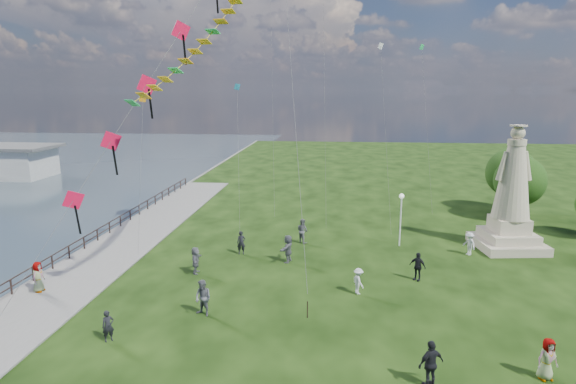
# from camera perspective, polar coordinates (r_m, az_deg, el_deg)

# --- Properties ---
(waterfront) EXTENTS (200.00, 200.00, 1.51)m
(waterfront) POSITION_cam_1_polar(r_m,az_deg,el_deg) (35.28, -23.74, -8.06)
(waterfront) COLOR #303D48
(waterfront) RESTS_ON ground
(statue) EXTENTS (4.98, 4.98, 9.03)m
(statue) POSITION_cam_1_polar(r_m,az_deg,el_deg) (38.40, 24.93, -1.18)
(statue) COLOR tan
(statue) RESTS_ON ground
(lamppost) EXTENTS (0.37, 0.37, 4.00)m
(lamppost) POSITION_cam_1_polar(r_m,az_deg,el_deg) (36.39, 13.26, -1.90)
(lamppost) COLOR silver
(lamppost) RESTS_ON ground
(tree_row) EXTENTS (8.08, 12.32, 6.07)m
(tree_row) POSITION_cam_1_polar(r_m,az_deg,el_deg) (48.04, 26.50, 1.23)
(tree_row) COLOR #382314
(tree_row) RESTS_ON ground
(person_0) EXTENTS (0.64, 0.62, 1.49)m
(person_0) POSITION_cam_1_polar(r_m,az_deg,el_deg) (24.48, -20.55, -14.65)
(person_0) COLOR black
(person_0) RESTS_ON ground
(person_1) EXTENTS (1.08, 0.92, 1.91)m
(person_1) POSITION_cam_1_polar(r_m,az_deg,el_deg) (25.64, -10.04, -12.27)
(person_1) COLOR #595960
(person_1) RESTS_ON ground
(person_2) EXTENTS (0.89, 1.10, 1.52)m
(person_2) POSITION_cam_1_polar(r_m,az_deg,el_deg) (28.13, 8.34, -10.40)
(person_2) COLOR silver
(person_2) RESTS_ON ground
(person_3) EXTENTS (1.28, 1.05, 1.94)m
(person_3) POSITION_cam_1_polar(r_m,az_deg,el_deg) (20.63, 16.58, -18.93)
(person_3) COLOR black
(person_3) RESTS_ON ground
(person_4) EXTENTS (0.96, 0.72, 1.76)m
(person_4) POSITION_cam_1_polar(r_m,az_deg,el_deg) (22.82, 28.37, -17.03)
(person_4) COLOR #595960
(person_4) RESTS_ON ground
(person_5) EXTENTS (0.86, 1.67, 1.73)m
(person_5) POSITION_cam_1_polar(r_m,az_deg,el_deg) (31.29, -10.89, -7.94)
(person_5) COLOR #595960
(person_5) RESTS_ON ground
(person_6) EXTENTS (0.68, 0.51, 1.67)m
(person_6) POSITION_cam_1_polar(r_m,az_deg,el_deg) (34.37, -5.56, -6.00)
(person_6) COLOR black
(person_6) RESTS_ON ground
(person_7) EXTENTS (1.05, 1.03, 1.88)m
(person_7) POSITION_cam_1_polar(r_m,az_deg,el_deg) (36.71, 1.72, -4.61)
(person_7) COLOR #595960
(person_7) RESTS_ON ground
(person_8) EXTENTS (1.00, 1.20, 1.65)m
(person_8) POSITION_cam_1_polar(r_m,az_deg,el_deg) (36.35, 20.68, -5.75)
(person_8) COLOR silver
(person_8) RESTS_ON ground
(person_9) EXTENTS (1.16, 1.03, 1.77)m
(person_9) POSITION_cam_1_polar(r_m,az_deg,el_deg) (30.69, 15.10, -8.50)
(person_9) COLOR black
(person_9) RESTS_ON ground
(person_10) EXTENTS (0.55, 0.88, 1.78)m
(person_10) POSITION_cam_1_polar(r_m,az_deg,el_deg) (31.32, -27.49, -9.06)
(person_10) COLOR #595960
(person_10) RESTS_ON ground
(person_11) EXTENTS (1.17, 1.88, 1.89)m
(person_11) POSITION_cam_1_polar(r_m,az_deg,el_deg) (32.66, -0.01, -6.72)
(person_11) COLOR #595960
(person_11) RESTS_ON ground
(red_kite_train) EXTENTS (10.63, 9.35, 20.31)m
(red_kite_train) POSITION_cam_1_polar(r_m,az_deg,el_deg) (25.93, -14.83, 14.25)
(red_kite_train) COLOR black
(red_kite_train) RESTS_ON ground
(small_kites) EXTENTS (24.05, 19.19, 30.83)m
(small_kites) POSITION_cam_1_polar(r_m,az_deg,el_deg) (43.02, 1.98, 17.22)
(small_kites) COLOR #17688C
(small_kites) RESTS_ON ground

